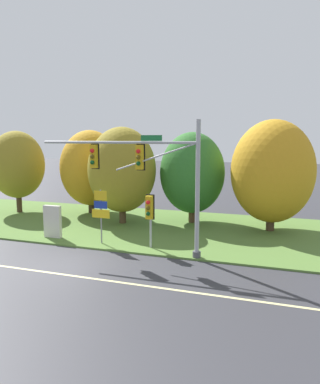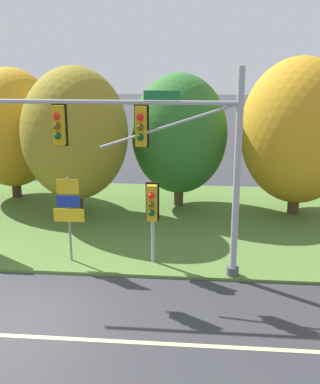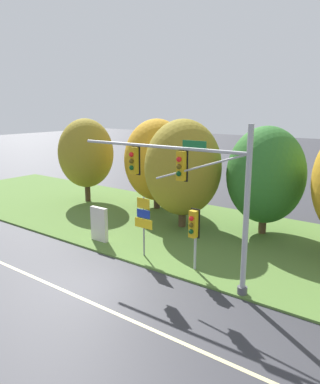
% 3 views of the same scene
% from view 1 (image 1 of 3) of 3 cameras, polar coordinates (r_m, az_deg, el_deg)
% --- Properties ---
extents(ground_plane, '(160.00, 160.00, 0.00)m').
position_cam_1_polar(ground_plane, '(18.42, -13.75, -10.70)').
color(ground_plane, '#333338').
extents(lane_stripe, '(36.00, 0.16, 0.01)m').
position_cam_1_polar(lane_stripe, '(17.49, -15.93, -11.80)').
color(lane_stripe, beige).
rests_on(lane_stripe, ground).
extents(grass_verge, '(48.00, 11.50, 0.10)m').
position_cam_1_polar(grass_verge, '(25.44, -3.58, -5.11)').
color(grass_verge, '#517533').
rests_on(grass_verge, ground).
extents(traffic_signal_mast, '(8.74, 0.49, 6.67)m').
position_cam_1_polar(traffic_signal_mast, '(18.60, -1.64, 3.36)').
color(traffic_signal_mast, '#9EA0A5').
rests_on(traffic_signal_mast, grass_verge).
extents(pedestrian_signal_near_kerb, '(0.46, 0.55, 2.88)m').
position_cam_1_polar(pedestrian_signal_near_kerb, '(19.61, -1.61, -2.80)').
color(pedestrian_signal_near_kerb, '#9EA0A5').
rests_on(pedestrian_signal_near_kerb, grass_verge).
extents(route_sign_post, '(1.07, 0.08, 2.99)m').
position_cam_1_polar(route_sign_post, '(20.83, -9.01, -2.65)').
color(route_sign_post, slate).
rests_on(route_sign_post, grass_verge).
extents(tree_nearest_road, '(4.18, 4.18, 6.38)m').
position_cam_1_polar(tree_nearest_road, '(31.33, -20.93, 3.90)').
color(tree_nearest_road, '#423021').
rests_on(tree_nearest_road, grass_verge).
extents(tree_left_of_mast, '(4.65, 4.65, 6.43)m').
position_cam_1_polar(tree_left_of_mast, '(29.51, -10.56, 3.61)').
color(tree_left_of_mast, '#423021').
rests_on(tree_left_of_mast, grass_verge).
extents(tree_behind_signpost, '(4.63, 4.63, 6.57)m').
position_cam_1_polar(tree_behind_signpost, '(25.53, -5.81, 3.36)').
color(tree_behind_signpost, '#4C3823').
rests_on(tree_behind_signpost, grass_verge).
extents(tree_mid_verge, '(4.43, 4.43, 6.23)m').
position_cam_1_polar(tree_mid_verge, '(25.74, 4.93, 2.92)').
color(tree_mid_verge, '#4C3823').
rests_on(tree_mid_verge, grass_verge).
extents(tree_tall_centre, '(5.12, 5.12, 6.96)m').
position_cam_1_polar(tree_tall_centre, '(24.29, 16.75, 3.00)').
color(tree_tall_centre, '#4C3823').
rests_on(tree_tall_centre, grass_verge).
extents(info_kiosk, '(1.10, 0.24, 1.90)m').
position_cam_1_polar(info_kiosk, '(22.90, -16.06, -4.36)').
color(info_kiosk, beige).
rests_on(info_kiosk, grass_verge).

